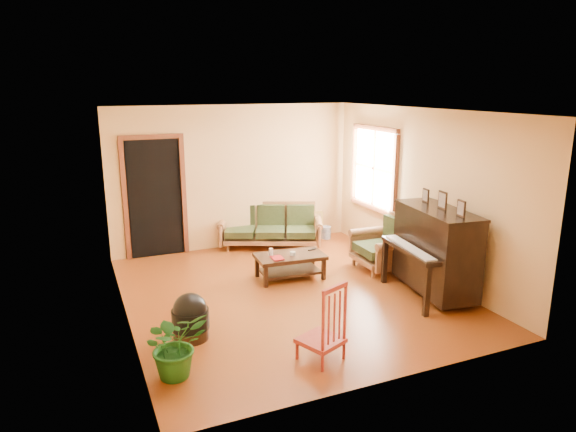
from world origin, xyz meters
name	(u,v)px	position (x,y,z in m)	size (l,w,h in m)	color
floor	(289,293)	(0.00, 0.00, 0.00)	(5.00, 5.00, 0.00)	#682C0D
doorway	(155,199)	(-1.45, 2.48, 1.02)	(1.08, 0.16, 2.05)	black
window	(374,168)	(2.21, 1.30, 1.50)	(0.12, 1.36, 1.46)	white
sofa	(271,226)	(0.56, 2.16, 0.40)	(1.85, 0.78, 0.79)	brown
coffee_table	(290,266)	(0.25, 0.54, 0.19)	(1.06, 0.58, 0.38)	black
armchair	(380,243)	(1.77, 0.34, 0.44)	(0.85, 0.89, 0.89)	brown
piano	(435,253)	(1.89, -0.87, 0.63)	(0.85, 1.44, 1.27)	black
footstool	(191,322)	(-1.62, -0.81, 0.21)	(0.44, 0.44, 0.42)	black
red_chair	(321,321)	(-0.41, -1.84, 0.45)	(0.42, 0.46, 0.91)	maroon
leaning_frame	(313,224)	(1.55, 2.36, 0.27)	(0.41, 0.09, 0.55)	#B5913C
ceramic_crock	(326,232)	(1.75, 2.22, 0.12)	(0.19, 0.19, 0.24)	#35579F
potted_plant	(175,344)	(-1.94, -1.55, 0.36)	(0.64, 0.56, 0.72)	#1A5618
book	(272,259)	(-0.09, 0.44, 0.39)	(0.17, 0.23, 0.02)	#A41518
candle	(271,252)	(-0.03, 0.63, 0.44)	(0.06, 0.06, 0.11)	white
glass_jar	(293,253)	(0.28, 0.50, 0.41)	(0.08, 0.08, 0.06)	silver
remote	(312,249)	(0.67, 0.62, 0.39)	(0.15, 0.04, 0.01)	black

